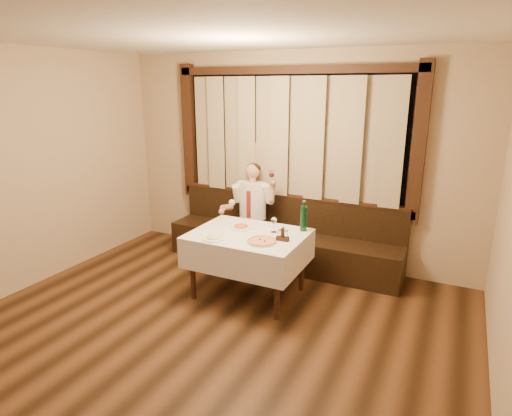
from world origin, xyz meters
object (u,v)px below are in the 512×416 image
at_px(cruet_caddy, 283,236).
at_px(seated_man, 251,205).
at_px(pizza, 262,241).
at_px(pasta_cream, 213,236).
at_px(green_bottle, 304,218).
at_px(pasta_red, 241,225).
at_px(banquette, 282,242).
at_px(dining_table, 248,242).

xyz_separation_m(cruet_caddy, seated_man, (-0.88, 0.99, -0.01)).
relative_size(pizza, pasta_cream, 1.36).
relative_size(green_bottle, seated_man, 0.26).
bearing_deg(pasta_red, green_bottle, 18.17).
bearing_deg(seated_man, cruet_caddy, -48.34).
height_order(pasta_red, seated_man, seated_man).
height_order(pasta_cream, green_bottle, green_bottle).
xyz_separation_m(pizza, pasta_red, (-0.42, 0.33, 0.02)).
xyz_separation_m(banquette, seated_man, (-0.44, -0.09, 0.48)).
height_order(pasta_red, green_bottle, green_bottle).
height_order(banquette, green_bottle, green_bottle).
bearing_deg(cruet_caddy, banquette, 107.49).
bearing_deg(banquette, green_bottle, -51.73).
height_order(dining_table, green_bottle, green_bottle).
bearing_deg(cruet_caddy, green_bottle, 72.45).
relative_size(banquette, pizza, 9.82).
distance_m(pasta_red, seated_man, 0.86).
bearing_deg(pasta_cream, green_bottle, 41.82).
xyz_separation_m(dining_table, pasta_cream, (-0.25, -0.34, 0.14)).
height_order(green_bottle, seated_man, seated_man).
relative_size(pizza, seated_man, 0.24).
bearing_deg(dining_table, pasta_red, 141.98).
bearing_deg(cruet_caddy, pasta_red, 158.95).
distance_m(dining_table, pizza, 0.35).
height_order(dining_table, pizza, pizza).
relative_size(cruet_caddy, seated_man, 0.11).
distance_m(dining_table, pasta_red, 0.25).
height_order(green_bottle, cruet_caddy, green_bottle).
height_order(cruet_caddy, seated_man, seated_man).
relative_size(banquette, seated_man, 2.36).
bearing_deg(seated_man, pizza, -58.39).
xyz_separation_m(banquette, pasta_cream, (-0.25, -1.37, 0.48)).
distance_m(pizza, pasta_cream, 0.53).
height_order(banquette, pasta_cream, banquette).
bearing_deg(pizza, seated_man, 121.61).
bearing_deg(green_bottle, pizza, -115.68).
relative_size(banquette, green_bottle, 8.95).
bearing_deg(pasta_cream, cruet_caddy, 23.18).
xyz_separation_m(pasta_red, seated_man, (-0.28, 0.81, 0.00)).
distance_m(cruet_caddy, seated_man, 1.32).
bearing_deg(pasta_cream, pasta_red, 79.48).
bearing_deg(pasta_red, dining_table, -38.02).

